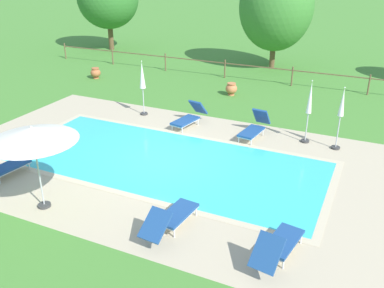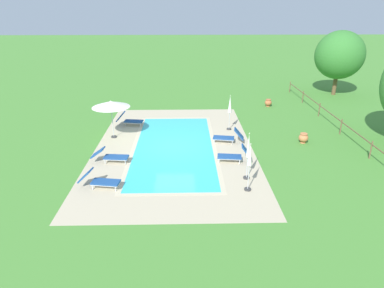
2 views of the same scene
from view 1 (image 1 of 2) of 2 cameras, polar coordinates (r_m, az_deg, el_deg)
ground_plane at (r=14.49m, az=-3.85°, el=-2.33°), size 160.00×160.00×0.00m
pool_deck_paving at (r=14.48m, az=-3.85°, el=-2.31°), size 15.59×9.35×0.01m
swimming_pool_water at (r=14.48m, az=-3.85°, el=-2.31°), size 10.85×4.60×0.01m
pool_coping_rim at (r=14.48m, az=-3.85°, el=-2.29°), size 11.33×5.08×0.01m
sun_lounger_north_near_steps at (r=10.89m, az=-2.84°, el=-9.87°), size 0.78×2.05×0.83m
sun_lounger_north_mid at (r=10.14m, az=11.67°, el=-13.24°), size 0.90×2.00×0.92m
sun_lounger_north_far at (r=16.39m, az=8.47°, el=2.24°), size 0.82×1.89×1.01m
sun_lounger_north_end at (r=14.49m, az=-24.52°, el=-2.90°), size 0.83×1.93×0.98m
sun_lounger_south_near_corner at (r=17.30m, az=-0.40°, el=3.70°), size 0.93×1.96×0.97m
patio_umbrella_open_foreground at (r=11.70m, az=-20.87°, el=1.22°), size 2.37×2.37×2.45m
patio_umbrella_closed_row_west at (r=15.71m, az=19.62°, el=4.31°), size 0.32×0.32×2.34m
patio_umbrella_closed_row_mid_west at (r=18.32m, az=-6.76°, el=8.72°), size 0.32×0.32×2.42m
patio_umbrella_closed_row_centre at (r=15.96m, az=15.66°, el=5.16°), size 0.32×0.32×2.42m
terracotta_urn_near_fence at (r=24.91m, az=-12.97°, el=9.42°), size 0.57×0.57×0.62m
terracotta_urn_by_tree at (r=21.35m, az=5.37°, el=7.50°), size 0.59×0.59×0.63m
perimeter_fence at (r=23.84m, az=8.91°, el=10.01°), size 27.13×0.08×1.05m
tree_far_west at (r=26.61m, az=11.38°, el=17.85°), size 4.40×4.40×6.31m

